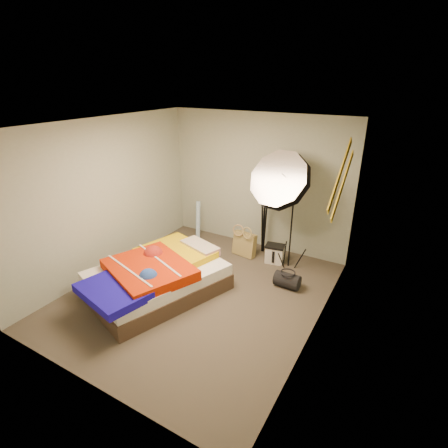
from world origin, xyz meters
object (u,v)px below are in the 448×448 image
Objects in this scene: wrapping_roll at (198,220)px; duffel_bag at (287,280)px; bed at (157,277)px; camera_case at (275,254)px; photo_umbrella at (281,181)px; tote_bag at (244,244)px; camera_tripod at (264,218)px.

duffel_bag is (2.21, -0.82, -0.26)m from wrapping_roll.
wrapping_roll is 2.37m from duffel_bag.
wrapping_roll is 0.33× the size of bed.
wrapping_roll reaches higher than duffel_bag.
photo_umbrella is at bearing -62.55° from camera_case.
duffel_bag is 1.56m from photo_umbrella.
bed reaches higher than duffel_bag.
camera_case is at bearing 126.88° from photo_umbrella.
camera_case is (0.59, 0.02, -0.07)m from tote_bag.
bed is (0.56, -1.95, -0.10)m from wrapping_roll.
tote_bag is 1.46m from photo_umbrella.
bed is at bearing -111.51° from camera_tripod.
camera_tripod is (-0.83, 0.94, 0.56)m from duffel_bag.
wrapping_roll reaches higher than bed.
bed is 2.43m from photo_umbrella.
bed is at bearing -73.89° from wrapping_roll.
camera_case is 1.37m from photo_umbrella.
duffel_bag is 0.17× the size of bed.
camera_case is 0.13× the size of bed.
photo_umbrella is at bearing -41.87° from camera_tripod.
wrapping_roll is at bearing 164.91° from camera_case.
photo_umbrella is (-0.41, 0.56, 1.40)m from duffel_bag.
photo_umbrella is (1.24, 1.69, 1.23)m from bed.
camera_case is at bearing -39.03° from camera_tripod.
camera_tripod reaches higher than camera_case.
camera_tripod is (-0.36, 0.29, 0.53)m from camera_case.
tote_bag is 1.44× the size of camera_case.
wrapping_roll is at bearing -175.18° from camera_tripod.
photo_umbrella reaches higher than bed.
photo_umbrella is 1.01m from camera_tripod.
duffel_bag is 2.01m from bed.
camera_tripod reaches higher than bed.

